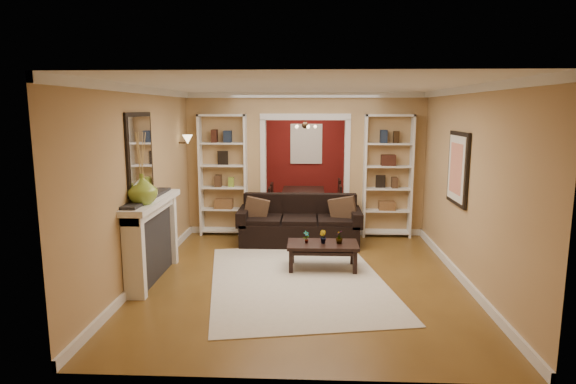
{
  "coord_description": "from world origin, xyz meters",
  "views": [
    {
      "loc": [
        0.1,
        -7.96,
        2.38
      ],
      "look_at": [
        -0.23,
        -0.8,
        1.15
      ],
      "focal_mm": 30.0,
      "sensor_mm": 36.0,
      "label": 1
    }
  ],
  "objects_px": {
    "coffee_table": "(323,256)",
    "dining_table": "(305,205)",
    "bookshelf_right": "(388,176)",
    "fireplace": "(154,240)",
    "sofa": "(300,220)",
    "bookshelf_left": "(223,175)"
  },
  "relations": [
    {
      "from": "coffee_table",
      "to": "dining_table",
      "type": "relative_size",
      "value": 0.63
    },
    {
      "from": "sofa",
      "to": "coffee_table",
      "type": "bearing_deg",
      "value": -74.8
    },
    {
      "from": "coffee_table",
      "to": "bookshelf_right",
      "type": "xyz_separation_m",
      "value": [
        1.25,
        1.98,
        0.95
      ]
    },
    {
      "from": "bookshelf_right",
      "to": "fireplace",
      "type": "bearing_deg",
      "value": -145.2
    },
    {
      "from": "dining_table",
      "to": "bookshelf_left",
      "type": "bearing_deg",
      "value": 134.21
    },
    {
      "from": "bookshelf_right",
      "to": "fireplace",
      "type": "height_order",
      "value": "bookshelf_right"
    },
    {
      "from": "bookshelf_left",
      "to": "bookshelf_right",
      "type": "distance_m",
      "value": 3.1
    },
    {
      "from": "coffee_table",
      "to": "sofa",
      "type": "bearing_deg",
      "value": 104.93
    },
    {
      "from": "sofa",
      "to": "fireplace",
      "type": "relative_size",
      "value": 1.28
    },
    {
      "from": "sofa",
      "to": "bookshelf_left",
      "type": "bearing_deg",
      "value": 158.43
    },
    {
      "from": "bookshelf_left",
      "to": "fireplace",
      "type": "bearing_deg",
      "value": -102.05
    },
    {
      "from": "bookshelf_left",
      "to": "fireplace",
      "type": "distance_m",
      "value": 2.65
    },
    {
      "from": "sofa",
      "to": "coffee_table",
      "type": "distance_m",
      "value": 1.46
    },
    {
      "from": "sofa",
      "to": "bookshelf_right",
      "type": "relative_size",
      "value": 0.95
    },
    {
      "from": "bookshelf_left",
      "to": "coffee_table",
      "type": "bearing_deg",
      "value": -46.95
    },
    {
      "from": "bookshelf_right",
      "to": "sofa",
      "type": "bearing_deg",
      "value": -160.45
    },
    {
      "from": "sofa",
      "to": "dining_table",
      "type": "height_order",
      "value": "sofa"
    },
    {
      "from": "sofa",
      "to": "bookshelf_left",
      "type": "relative_size",
      "value": 0.95
    },
    {
      "from": "coffee_table",
      "to": "fireplace",
      "type": "distance_m",
      "value": 2.48
    },
    {
      "from": "coffee_table",
      "to": "dining_table",
      "type": "xyz_separation_m",
      "value": [
        -0.31,
        3.47,
        0.1
      ]
    },
    {
      "from": "sofa",
      "to": "bookshelf_right",
      "type": "height_order",
      "value": "bookshelf_right"
    },
    {
      "from": "bookshelf_right",
      "to": "fireplace",
      "type": "xyz_separation_m",
      "value": [
        -3.64,
        -2.53,
        -0.57
      ]
    }
  ]
}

